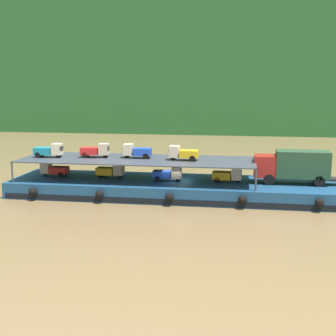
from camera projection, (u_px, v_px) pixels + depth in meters
name	position (u px, v px, depth m)	size (l,w,h in m)	color
ground_plane	(176.00, 196.00, 45.57)	(400.00, 400.00, 0.00)	brown
hillside_far_bank	(219.00, 21.00, 109.52)	(115.33, 33.91, 44.45)	#235628
cargo_barge	(176.00, 188.00, 45.40)	(31.85, 8.32, 1.50)	navy
covered_lorry	(294.00, 166.00, 43.63)	(7.87, 2.34, 3.10)	maroon
cargo_rack	(137.00, 160.00, 45.56)	(22.65, 6.90, 2.00)	#383D47
mini_truck_lower_stern	(54.00, 169.00, 47.33)	(2.78, 1.27, 1.38)	red
mini_truck_lower_aft	(111.00, 171.00, 46.67)	(2.79, 1.29, 1.38)	gold
mini_truck_lower_mid	(168.00, 174.00, 45.04)	(2.78, 1.26, 1.38)	#1E47B7
mini_truck_lower_fore	(228.00, 175.00, 44.45)	(2.79, 1.29, 1.38)	gold
mini_truck_upper_stern	(49.00, 150.00, 46.45)	(2.74, 1.20, 1.38)	teal
mini_truck_upper_mid	(95.00, 150.00, 46.44)	(2.80, 1.30, 1.38)	red
mini_truck_upper_fore	(137.00, 151.00, 45.99)	(2.77, 1.25, 1.38)	#1E47B7
mini_truck_upper_bow	(183.00, 153.00, 44.61)	(2.78, 1.26, 1.38)	gold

